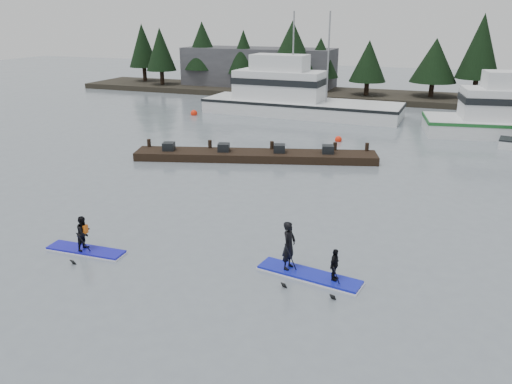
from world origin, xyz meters
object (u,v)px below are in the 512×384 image
(floating_dock, at_px, (255,156))
(paddleboard_duo, at_px, (305,260))
(fishing_boat_large, at_px, (295,106))
(paddleboard_solo, at_px, (85,239))

(floating_dock, distance_m, paddleboard_duo, 15.00)
(fishing_boat_large, distance_m, paddleboard_solo, 30.20)
(floating_dock, bearing_deg, paddleboard_solo, -112.25)
(floating_dock, height_order, paddleboard_solo, paddleboard_solo)
(paddleboard_duo, bearing_deg, fishing_boat_large, 116.02)
(floating_dock, height_order, paddleboard_duo, paddleboard_duo)
(paddleboard_solo, bearing_deg, paddleboard_duo, 5.38)
(fishing_boat_large, xyz_separation_m, paddleboard_solo, (0.56, -30.19, -0.25))
(fishing_boat_large, bearing_deg, floating_dock, -80.74)
(paddleboard_solo, distance_m, paddleboard_duo, 8.41)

